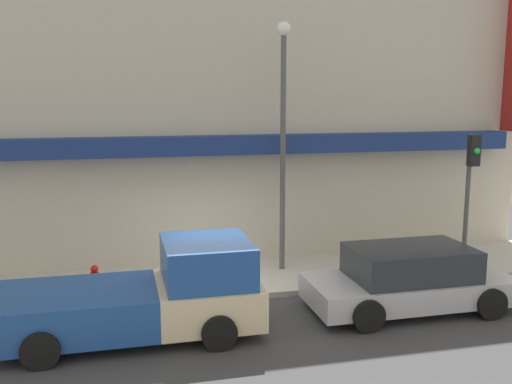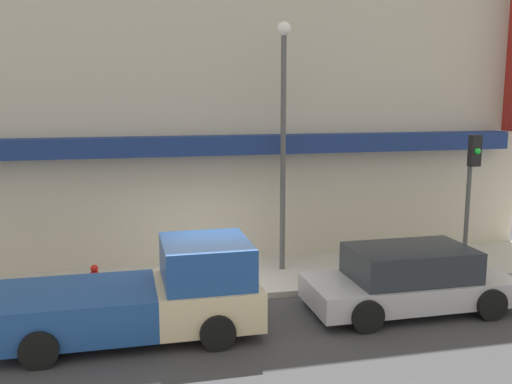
{
  "view_description": "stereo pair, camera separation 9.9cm",
  "coord_description": "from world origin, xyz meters",
  "px_view_note": "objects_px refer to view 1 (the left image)",
  "views": [
    {
      "loc": [
        -2.04,
        -12.26,
        4.7
      ],
      "look_at": [
        1.24,
        1.15,
        2.35
      ],
      "focal_mm": 40.0,
      "sensor_mm": 36.0,
      "label": 1
    },
    {
      "loc": [
        -1.94,
        -12.29,
        4.7
      ],
      "look_at": [
        1.24,
        1.15,
        2.35
      ],
      "focal_mm": 40.0,
      "sensor_mm": 36.0,
      "label": 2
    }
  ],
  "objects_px": {
    "parked_car": "(410,279)",
    "street_lamp": "(283,121)",
    "traffic_light": "(470,177)",
    "pickup_truck": "(149,296)",
    "fire_hydrant": "(95,281)"
  },
  "relations": [
    {
      "from": "parked_car",
      "to": "street_lamp",
      "type": "distance_m",
      "value": 4.99
    },
    {
      "from": "street_lamp",
      "to": "traffic_light",
      "type": "xyz_separation_m",
      "value": [
        4.75,
        -1.12,
        -1.45
      ]
    },
    {
      "from": "pickup_truck",
      "to": "street_lamp",
      "type": "distance_m",
      "value": 5.77
    },
    {
      "from": "traffic_light",
      "to": "parked_car",
      "type": "bearing_deg",
      "value": -144.07
    },
    {
      "from": "street_lamp",
      "to": "pickup_truck",
      "type": "bearing_deg",
      "value": -139.62
    },
    {
      "from": "street_lamp",
      "to": "parked_car",
      "type": "bearing_deg",
      "value": -56.73
    },
    {
      "from": "traffic_light",
      "to": "pickup_truck",
      "type": "bearing_deg",
      "value": -166.75
    },
    {
      "from": "parked_car",
      "to": "fire_hydrant",
      "type": "distance_m",
      "value": 7.08
    },
    {
      "from": "fire_hydrant",
      "to": "street_lamp",
      "type": "xyz_separation_m",
      "value": [
        4.74,
        1.02,
        3.53
      ]
    },
    {
      "from": "pickup_truck",
      "to": "parked_car",
      "type": "distance_m",
      "value": 5.66
    },
    {
      "from": "street_lamp",
      "to": "traffic_light",
      "type": "relative_size",
      "value": 1.79
    },
    {
      "from": "street_lamp",
      "to": "traffic_light",
      "type": "distance_m",
      "value": 5.09
    },
    {
      "from": "pickup_truck",
      "to": "fire_hydrant",
      "type": "xyz_separation_m",
      "value": [
        -1.11,
        2.07,
        -0.29
      ]
    },
    {
      "from": "parked_car",
      "to": "traffic_light",
      "type": "distance_m",
      "value": 3.86
    },
    {
      "from": "parked_car",
      "to": "fire_hydrant",
      "type": "relative_size",
      "value": 6.13
    }
  ]
}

